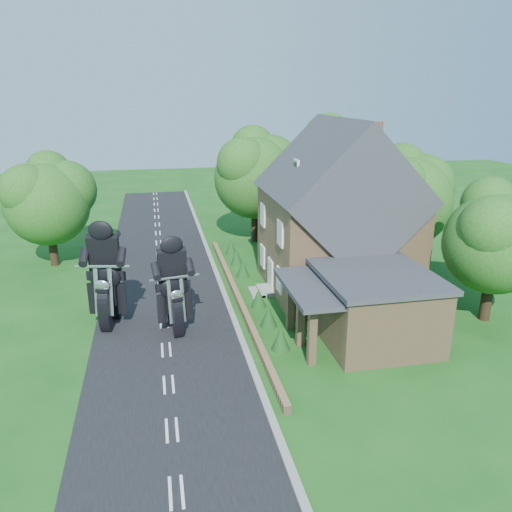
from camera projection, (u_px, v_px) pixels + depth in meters
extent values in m
plane|color=#154B15|center=(166.00, 350.00, 23.47)|extent=(120.00, 120.00, 0.00)
cube|color=black|center=(166.00, 350.00, 23.47)|extent=(7.00, 80.00, 0.02)
cube|color=gray|center=(242.00, 342.00, 24.15)|extent=(0.30, 80.00, 0.12)
cube|color=#9A754E|center=(238.00, 298.00, 28.89)|extent=(0.30, 22.00, 0.40)
cube|color=#9A754E|center=(336.00, 241.00, 30.14)|extent=(8.00, 8.00, 6.00)
cube|color=#2C2E35|center=(338.00, 192.00, 29.20)|extent=(8.48, 8.64, 8.48)
cube|color=#9A754E|center=(374.00, 135.00, 28.59)|extent=(0.60, 0.90, 1.60)
cube|color=white|center=(296.00, 168.00, 28.24)|extent=(0.12, 0.80, 0.90)
cube|color=black|center=(295.00, 168.00, 28.23)|extent=(0.04, 0.55, 0.65)
cube|color=white|center=(270.00, 276.00, 29.97)|extent=(0.10, 1.10, 2.10)
cube|color=gray|center=(265.00, 290.00, 30.18)|extent=(0.80, 1.60, 0.30)
cube|color=gray|center=(257.00, 292.00, 30.11)|extent=(0.80, 1.60, 0.15)
cube|color=white|center=(279.00, 280.00, 27.75)|extent=(0.10, 1.10, 1.40)
cube|color=black|center=(279.00, 280.00, 27.74)|extent=(0.04, 0.92, 1.22)
cube|color=white|center=(263.00, 256.00, 31.84)|extent=(0.10, 1.10, 1.40)
cube|color=black|center=(262.00, 256.00, 31.84)|extent=(0.04, 0.92, 1.22)
cube|color=white|center=(280.00, 234.00, 26.91)|extent=(0.10, 1.10, 1.40)
cube|color=black|center=(280.00, 234.00, 26.90)|extent=(0.04, 0.92, 1.22)
cube|color=white|center=(263.00, 215.00, 31.00)|extent=(0.10, 1.10, 1.40)
cube|color=black|center=(262.00, 215.00, 31.00)|extent=(0.04, 0.92, 1.22)
cube|color=#9A754E|center=(374.00, 308.00, 24.15)|extent=(5.00, 5.60, 3.20)
cube|color=#2C2E35|center=(377.00, 275.00, 23.61)|extent=(5.30, 5.94, 0.24)
cube|color=#2C2E35|center=(314.00, 287.00, 23.13)|extent=(2.60, 5.32, 0.22)
cube|color=#9A754E|center=(312.00, 336.00, 21.82)|extent=(0.35, 0.35, 2.80)
cube|color=#9A754E|center=(300.00, 319.00, 23.50)|extent=(0.35, 0.35, 2.80)
cube|color=#9A754E|center=(290.00, 304.00, 25.18)|extent=(0.35, 0.35, 2.80)
cylinder|color=black|center=(491.00, 295.00, 26.30)|extent=(0.56, 0.56, 2.80)
sphere|color=#1F4F16|center=(499.00, 243.00, 25.42)|extent=(5.20, 5.20, 5.20)
sphere|color=#1F4F16|center=(496.00, 228.00, 24.19)|extent=(3.22, 3.22, 3.22)
sphere|color=#1F4F16|center=(493.00, 204.00, 25.84)|extent=(2.86, 2.86, 2.86)
cylinder|color=black|center=(405.00, 247.00, 34.08)|extent=(0.56, 0.56, 3.00)
sphere|color=#1F4F16|center=(410.00, 202.00, 33.10)|extent=(6.00, 6.00, 6.00)
sphere|color=#1F4F16|center=(425.00, 186.00, 33.64)|extent=(4.32, 4.32, 4.32)
sphere|color=#1F4F16|center=(403.00, 187.00, 31.69)|extent=(3.72, 3.72, 3.72)
sphere|color=#1F4F16|center=(405.00, 167.00, 33.59)|extent=(3.30, 3.30, 3.30)
cylinder|color=black|center=(333.00, 219.00, 40.49)|extent=(0.56, 0.56, 3.60)
sphere|color=#1F4F16|center=(335.00, 172.00, 39.31)|extent=(7.20, 7.20, 7.20)
sphere|color=#1F4F16|center=(352.00, 157.00, 39.96)|extent=(5.18, 5.18, 5.18)
sphere|color=#1F4F16|center=(325.00, 156.00, 37.62)|extent=(4.46, 4.46, 4.46)
sphere|color=#1F4F16|center=(332.00, 138.00, 39.89)|extent=(3.96, 3.96, 3.96)
cylinder|color=black|center=(258.00, 221.00, 40.30)|extent=(0.56, 0.56, 3.40)
sphere|color=#1F4F16|center=(258.00, 178.00, 39.22)|extent=(6.40, 6.40, 6.40)
sphere|color=#1F4F16|center=(274.00, 164.00, 39.80)|extent=(4.61, 4.61, 4.61)
sphere|color=#1F4F16|center=(246.00, 164.00, 37.72)|extent=(3.97, 3.97, 3.97)
sphere|color=#1F4F16|center=(256.00, 147.00, 39.74)|extent=(3.52, 3.52, 3.52)
cylinder|color=black|center=(56.00, 246.00, 34.72)|extent=(0.56, 0.56, 2.80)
sphere|color=#1F4F16|center=(51.00, 204.00, 33.81)|extent=(5.60, 5.60, 5.60)
sphere|color=#1F4F16|center=(70.00, 190.00, 34.31)|extent=(4.03, 4.03, 4.03)
sphere|color=#1F4F16|center=(31.00, 191.00, 32.49)|extent=(3.47, 3.47, 3.47)
sphere|color=#1F4F16|center=(52.00, 173.00, 34.26)|extent=(3.08, 3.08, 3.08)
cone|color=#123914|center=(281.00, 339.00, 23.39)|extent=(0.90, 0.90, 1.10)
cone|color=#123914|center=(269.00, 316.00, 25.71)|extent=(0.90, 0.90, 1.10)
cone|color=#123914|center=(259.00, 298.00, 28.04)|extent=(0.90, 0.90, 1.10)
cone|color=#123914|center=(243.00, 269.00, 32.69)|extent=(0.90, 0.90, 1.10)
cone|color=#123914|center=(237.00, 257.00, 35.02)|extent=(0.90, 0.90, 1.10)
cone|color=#123914|center=(231.00, 247.00, 37.35)|extent=(0.90, 0.90, 1.10)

